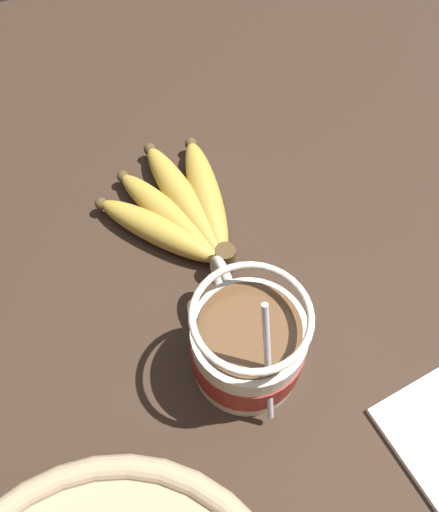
# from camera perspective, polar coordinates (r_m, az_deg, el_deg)

# --- Properties ---
(table) EXTENTS (1.28, 1.28, 0.03)m
(table) POSITION_cam_1_polar(r_m,az_deg,el_deg) (0.49, -2.82, -9.43)
(table) COLOR #332319
(table) RESTS_ON ground
(coffee_mug) EXTENTS (0.14, 0.10, 0.15)m
(coffee_mug) POSITION_cam_1_polar(r_m,az_deg,el_deg) (0.43, 3.17, -10.10)
(coffee_mug) COLOR beige
(coffee_mug) RESTS_ON table
(banana_bunch) EXTENTS (0.20, 0.15, 0.04)m
(banana_bunch) POSITION_cam_1_polar(r_m,az_deg,el_deg) (0.54, -4.50, 5.47)
(banana_bunch) COLOR #4C381E
(banana_bunch) RESTS_ON table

